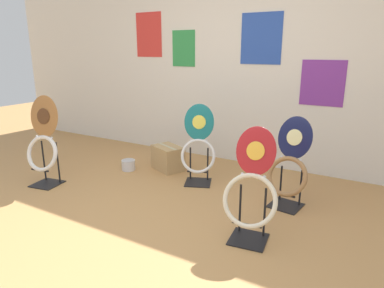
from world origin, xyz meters
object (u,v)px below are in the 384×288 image
at_px(toilet_seat_display_crimson_swirl, 251,190).
at_px(toilet_seat_display_navy_moon, 289,166).
at_px(toilet_seat_display_teal_sax, 198,148).
at_px(paint_can, 128,164).
at_px(storage_box, 168,158).
at_px(toilet_seat_display_woodgrain, 43,145).

relative_size(toilet_seat_display_crimson_swirl, toilet_seat_display_navy_moon, 1.04).
height_order(toilet_seat_display_crimson_swirl, toilet_seat_display_teal_sax, toilet_seat_display_crimson_swirl).
relative_size(paint_can, storage_box, 0.37).
relative_size(toilet_seat_display_navy_moon, toilet_seat_display_teal_sax, 0.97).
height_order(toilet_seat_display_teal_sax, paint_can, toilet_seat_display_teal_sax).
xyz_separation_m(toilet_seat_display_crimson_swirl, toilet_seat_display_teal_sax, (-0.92, 0.83, -0.01)).
height_order(toilet_seat_display_crimson_swirl, paint_can, toilet_seat_display_crimson_swirl).
distance_m(toilet_seat_display_crimson_swirl, paint_can, 2.03).
relative_size(toilet_seat_display_teal_sax, paint_can, 5.20).
xyz_separation_m(toilet_seat_display_woodgrain, paint_can, (0.47, 0.80, -0.38)).
height_order(toilet_seat_display_crimson_swirl, toilet_seat_display_navy_moon, toilet_seat_display_crimson_swirl).
distance_m(toilet_seat_display_navy_moon, toilet_seat_display_teal_sax, 1.01).
xyz_separation_m(toilet_seat_display_crimson_swirl, paint_can, (-1.86, 0.75, -0.34)).
bearing_deg(toilet_seat_display_woodgrain, toilet_seat_display_teal_sax, 31.90).
relative_size(toilet_seat_display_woodgrain, paint_can, 5.79).
xyz_separation_m(toilet_seat_display_woodgrain, toilet_seat_display_teal_sax, (1.41, 0.88, -0.05)).
distance_m(toilet_seat_display_navy_moon, storage_box, 1.59).
relative_size(toilet_seat_display_navy_moon, paint_can, 5.04).
bearing_deg(paint_can, storage_box, 33.18).
height_order(paint_can, storage_box, storage_box).
bearing_deg(storage_box, toilet_seat_display_navy_moon, -10.01).
relative_size(toilet_seat_display_teal_sax, storage_box, 1.90).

